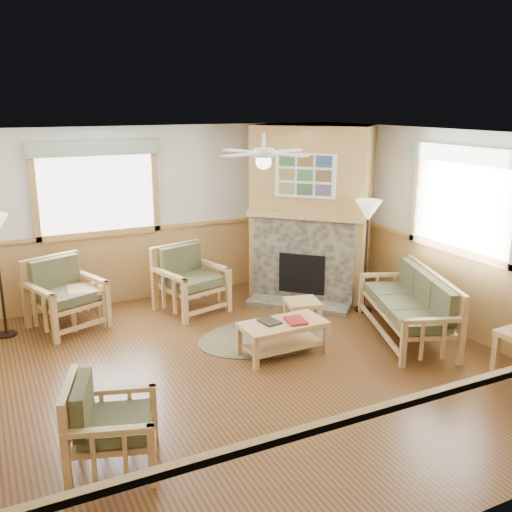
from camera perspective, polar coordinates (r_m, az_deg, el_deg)
name	(u,v)px	position (r m, az deg, el deg)	size (l,w,h in m)	color
floor	(252,368)	(6.89, -0.42, -11.10)	(6.00, 6.00, 0.01)	#563318
ceiling	(251,135)	(6.18, -0.47, 11.99)	(6.00, 6.00, 0.01)	white
wall_back	(169,212)	(9.13, -8.68, 4.32)	(6.00, 0.02, 2.70)	silver
wall_front	(447,364)	(4.08, 18.53, -10.24)	(6.00, 0.02, 2.70)	silver
wall_right	(452,232)	(8.13, 18.98, 2.32)	(0.02, 6.00, 2.70)	silver
wainscot	(252,324)	(6.66, -0.43, -6.81)	(6.00, 6.00, 1.10)	#B08648
fireplace	(312,212)	(9.12, 5.58, 4.42)	(2.20, 2.20, 2.70)	#B08648
window_back	(93,139)	(8.68, -15.98, 11.23)	(1.90, 0.16, 1.50)	white
window_right	(469,144)	(7.80, 20.57, 10.46)	(0.16, 1.90, 1.50)	white
ceiling_fan	(264,137)	(6.59, 0.77, 11.84)	(1.24, 1.24, 0.36)	white
sofa	(407,305)	(7.84, 14.84, -4.78)	(0.77, 1.89, 0.87)	tan
armchair_back_left	(66,295)	(8.27, -18.47, -3.67)	(0.86, 0.86, 0.96)	tan
armchair_back_right	(191,280)	(8.53, -6.52, -2.38)	(0.86, 0.86, 0.97)	tan
armchair_left	(113,424)	(5.18, -14.15, -15.96)	(0.73, 0.73, 0.81)	tan
coffee_table	(283,338)	(7.14, 2.69, -8.22)	(1.06, 0.53, 0.42)	tan
end_table_chairs	(88,306)	(8.36, -16.49, -4.82)	(0.49, 0.47, 0.55)	tan
footstool	(302,314)	(7.98, 4.67, -5.78)	(0.45, 0.45, 0.39)	tan
braided_rug	(266,336)	(7.72, 1.06, -8.00)	(1.90, 1.90, 0.01)	brown
floor_lamp_left	(0,276)	(8.19, -24.26, -1.88)	(0.38, 0.38, 1.66)	black
floor_lamp_right	(366,256)	(8.53, 10.94, -0.04)	(0.39, 0.39, 1.69)	black
book_red	(296,319)	(7.07, 3.98, -6.35)	(0.22, 0.30, 0.03)	maroon
book_dark	(269,321)	(7.04, 1.36, -6.47)	(0.20, 0.27, 0.03)	#252620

